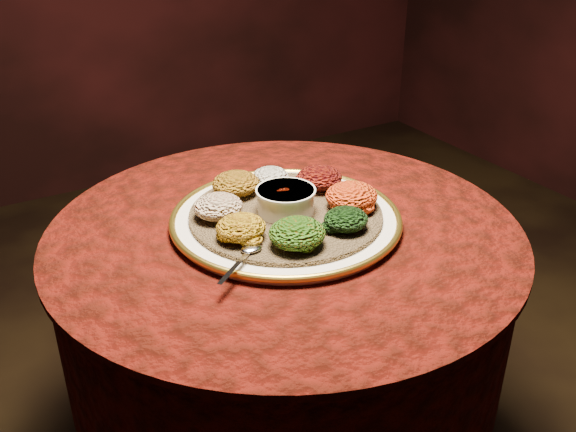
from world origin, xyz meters
TOP-DOWN VIEW (x-y plane):
  - table at (0.00, 0.00)m, footprint 0.96×0.96m
  - platter at (0.01, 0.01)m, footprint 0.51×0.51m
  - injera at (0.01, 0.01)m, footprint 0.48×0.48m
  - stew_bowl at (0.01, 0.01)m, footprint 0.12×0.12m
  - spoon at (-0.13, -0.10)m, footprint 0.12×0.10m
  - portion_ayib at (0.04, 0.14)m, footprint 0.08×0.08m
  - portion_kitfo at (0.13, 0.07)m, footprint 0.10×0.10m
  - portion_tikil at (0.13, -0.04)m, footprint 0.11×0.10m
  - portion_gomen at (0.07, -0.11)m, footprint 0.09×0.08m
  - portion_mixveg at (-0.04, -0.12)m, footprint 0.11×0.10m
  - portion_kik at (-0.12, -0.04)m, footprint 0.09×0.09m
  - portion_timatim at (-0.12, 0.06)m, footprint 0.10×0.09m
  - portion_shiro at (-0.04, 0.13)m, footprint 0.10×0.10m

SIDE VIEW (x-z plane):
  - table at x=0.00m, z-range 0.19..0.92m
  - platter at x=0.01m, z-range 0.73..0.76m
  - injera at x=0.01m, z-range 0.75..0.76m
  - spoon at x=-0.13m, z-range 0.76..0.77m
  - portion_ayib at x=0.04m, z-range 0.76..0.80m
  - portion_gomen at x=0.07m, z-range 0.76..0.80m
  - portion_kik at x=-0.12m, z-range 0.76..0.81m
  - portion_timatim at x=-0.12m, z-range 0.76..0.81m
  - portion_kitfo at x=0.13m, z-range 0.76..0.81m
  - portion_shiro at x=-0.04m, z-range 0.76..0.81m
  - portion_mixveg at x=-0.04m, z-range 0.76..0.81m
  - portion_tikil at x=0.13m, z-range 0.76..0.81m
  - stew_bowl at x=0.01m, z-range 0.77..0.82m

